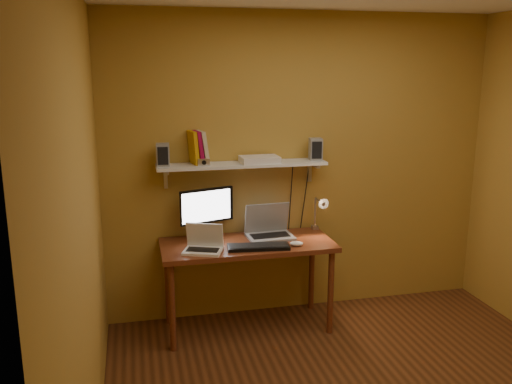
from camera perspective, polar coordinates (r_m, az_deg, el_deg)
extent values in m
cube|color=olive|center=(4.73, 4.77, 2.72)|extent=(3.40, 0.02, 2.60)
cube|color=olive|center=(2.96, -17.96, -4.25)|extent=(0.02, 3.20, 2.60)
cube|color=brown|center=(4.43, -0.91, -5.60)|extent=(1.40, 0.60, 0.04)
cylinder|color=brown|center=(4.26, -8.82, -11.95)|extent=(0.05, 0.05, 0.71)
cylinder|color=brown|center=(4.52, 7.86, -10.42)|extent=(0.05, 0.05, 0.71)
cylinder|color=brown|center=(4.70, -9.28, -9.51)|extent=(0.05, 0.05, 0.71)
cylinder|color=brown|center=(4.93, 5.87, -8.29)|extent=(0.05, 0.05, 0.71)
cube|color=silver|center=(4.45, -1.45, 2.91)|extent=(1.40, 0.25, 0.02)
cube|color=silver|center=(4.50, -9.50, 1.52)|extent=(0.03, 0.03, 0.18)
cube|color=silver|center=(4.73, 5.66, 2.21)|extent=(0.03, 0.03, 0.18)
cylinder|color=black|center=(4.55, -5.13, -4.77)|extent=(0.25, 0.25, 0.01)
cube|color=black|center=(4.53, -5.15, -3.88)|extent=(0.05, 0.05, 0.14)
cube|color=black|center=(4.47, -5.20, -1.46)|extent=(0.46, 0.16, 0.29)
cube|color=white|center=(4.46, -5.18, -1.50)|extent=(0.41, 0.13, 0.25)
cube|color=gray|center=(4.54, 1.50, -4.72)|extent=(0.39, 0.28, 0.02)
cube|color=black|center=(4.54, 1.50, -4.59)|extent=(0.33, 0.16, 0.00)
cube|color=gray|center=(4.59, 1.14, -2.71)|extent=(0.38, 0.10, 0.26)
cube|color=#162045|center=(4.59, 1.14, -2.71)|extent=(0.33, 0.07, 0.22)
cube|color=white|center=(4.21, -5.63, -6.21)|extent=(0.34, 0.29, 0.02)
cube|color=black|center=(4.21, -5.63, -6.07)|extent=(0.27, 0.19, 0.00)
cube|color=white|center=(4.25, -5.41, -4.50)|extent=(0.29, 0.16, 0.20)
cube|color=black|center=(4.25, -5.41, -4.50)|extent=(0.25, 0.13, 0.17)
cube|color=black|center=(4.28, 0.25, -5.80)|extent=(0.50, 0.22, 0.03)
ellipsoid|color=white|center=(4.35, 4.28, -5.43)|extent=(0.12, 0.10, 0.04)
cube|color=silver|center=(4.81, 6.20, -3.99)|extent=(0.05, 0.06, 0.08)
cylinder|color=silver|center=(4.77, 6.25, -2.27)|extent=(0.02, 0.02, 0.28)
cylinder|color=silver|center=(4.66, 6.61, -0.87)|extent=(0.01, 0.16, 0.01)
cone|color=silver|center=(4.59, 6.94, -1.10)|extent=(0.09, 0.09, 0.09)
sphere|color=#FFE0A5|center=(4.57, 7.03, -1.16)|extent=(0.04, 0.04, 0.04)
cube|color=gray|center=(4.35, -9.77, 3.87)|extent=(0.11, 0.11, 0.18)
cube|color=gray|center=(4.60, 6.29, 4.50)|extent=(0.11, 0.11, 0.18)
cube|color=#C4890C|center=(4.40, -6.62, 4.65)|extent=(0.08, 0.19, 0.27)
cube|color=maroon|center=(4.40, -6.13, 4.67)|extent=(0.09, 0.19, 0.27)
cube|color=#C1B494|center=(4.40, -5.64, 4.69)|extent=(0.10, 0.19, 0.27)
cube|color=silver|center=(4.34, -5.53, 3.15)|extent=(0.10, 0.03, 0.06)
cylinder|color=black|center=(4.32, -5.50, 3.11)|extent=(0.03, 0.02, 0.03)
cube|color=white|center=(4.46, 0.37, 3.45)|extent=(0.32, 0.22, 0.05)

